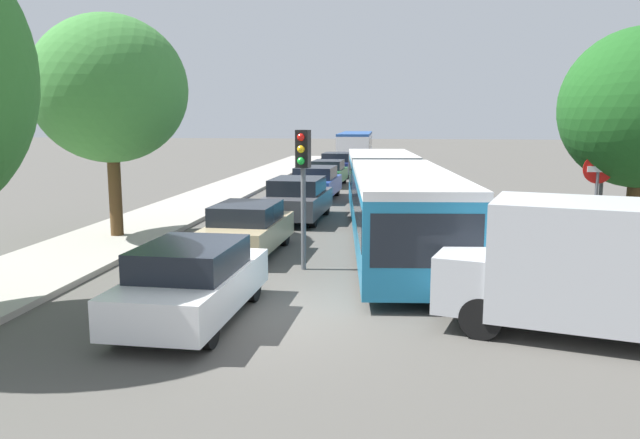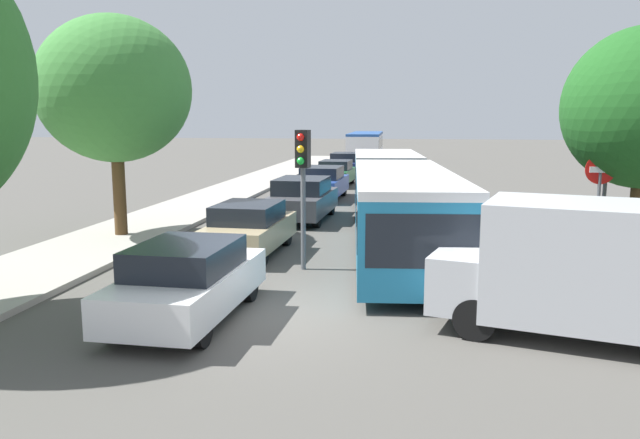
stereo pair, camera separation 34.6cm
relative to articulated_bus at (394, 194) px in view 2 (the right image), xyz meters
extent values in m
plane|color=#4F4C47|center=(-1.88, -8.20, -1.36)|extent=(200.00, 200.00, 0.00)
cube|color=#9E998E|center=(-8.40, 12.89, -1.29)|extent=(3.20, 52.17, 0.14)
cube|color=teal|center=(0.34, -3.40, -0.15)|extent=(3.24, 9.04, 1.91)
cube|color=black|center=(0.34, -3.40, 0.20)|extent=(3.23, 8.69, 0.84)
cube|color=silver|center=(0.34, -3.40, 0.90)|extent=(3.24, 9.04, 0.19)
cube|color=teal|center=(-0.49, 4.93, -0.15)|extent=(2.96, 6.26, 1.91)
cube|color=black|center=(-0.49, 4.93, 0.20)|extent=(2.96, 6.02, 0.84)
cube|color=silver|center=(-0.49, 4.93, 0.90)|extent=(2.96, 6.26, 0.19)
cylinder|color=black|center=(-0.15, 1.46, -0.15)|extent=(1.84, 1.10, 1.76)
cube|color=black|center=(0.78, -7.77, 0.08)|extent=(2.09, 0.30, 1.02)
cylinder|color=black|center=(1.61, -6.12, -0.89)|extent=(0.37, 0.95, 0.93)
cylinder|color=black|center=(-0.37, -6.32, -0.89)|extent=(0.37, 0.95, 0.93)
cylinder|color=black|center=(1.05, -0.49, -0.89)|extent=(0.37, 0.95, 0.93)
cylinder|color=black|center=(-0.93, -0.69, -0.89)|extent=(0.37, 0.95, 0.93)
cylinder|color=black|center=(0.50, 5.03, -0.89)|extent=(0.37, 0.95, 0.93)
cylinder|color=black|center=(-1.49, 4.83, -0.89)|extent=(0.37, 0.95, 0.93)
cube|color=silver|center=(-3.61, 33.97, -0.10)|extent=(2.82, 11.42, 1.97)
cube|color=black|center=(-3.61, 33.97, 0.26)|extent=(2.83, 10.85, 0.83)
cube|color=#234C93|center=(-3.61, 33.97, 0.99)|extent=(2.82, 11.42, 0.20)
cylinder|color=black|center=(-4.77, 37.69, -0.86)|extent=(0.32, 0.99, 0.99)
cylinder|color=black|center=(-2.65, 37.74, -0.86)|extent=(0.32, 0.99, 0.99)
cylinder|color=black|center=(-4.57, 30.54, -0.86)|extent=(0.32, 0.99, 0.99)
cylinder|color=black|center=(-2.46, 30.59, -0.86)|extent=(0.32, 0.99, 0.99)
cube|color=white|center=(-3.45, -8.56, -0.76)|extent=(1.90, 4.22, 0.67)
cube|color=black|center=(-3.45, -8.66, -0.17)|extent=(1.70, 2.24, 0.52)
cylinder|color=black|center=(-4.15, -7.20, -1.04)|extent=(0.24, 0.64, 0.64)
cylinder|color=black|center=(-2.66, -7.25, -1.04)|extent=(0.24, 0.64, 0.64)
cylinder|color=black|center=(-4.24, -9.87, -1.04)|extent=(0.24, 0.64, 0.64)
cylinder|color=black|center=(-2.75, -9.92, -1.04)|extent=(0.24, 0.64, 0.64)
cube|color=tan|center=(-3.83, -2.92, -0.78)|extent=(1.85, 4.09, 0.65)
cube|color=black|center=(-3.83, -3.02, -0.20)|extent=(1.64, 2.17, 0.50)
cylinder|color=black|center=(-4.50, -1.61, -1.05)|extent=(0.23, 0.62, 0.62)
cylinder|color=black|center=(-3.06, -1.65, -1.05)|extent=(0.23, 0.62, 0.62)
cylinder|color=black|center=(-4.59, -4.19, -1.05)|extent=(0.23, 0.62, 0.62)
cylinder|color=black|center=(-3.15, -4.24, -1.05)|extent=(0.23, 0.62, 0.62)
cube|color=#47474C|center=(-3.40, 2.87, -0.72)|extent=(2.03, 4.51, 0.72)
cube|color=black|center=(-3.41, 2.76, -0.09)|extent=(1.81, 2.39, 0.55)
cylinder|color=black|center=(-4.15, 4.32, -1.02)|extent=(0.26, 0.68, 0.68)
cylinder|color=black|center=(-2.57, 4.27, -1.02)|extent=(0.26, 0.68, 0.68)
cylinder|color=black|center=(-4.24, 1.47, -1.02)|extent=(0.26, 0.68, 0.68)
cylinder|color=black|center=(-2.66, 1.42, -1.02)|extent=(0.26, 0.68, 0.68)
cube|color=#284799|center=(-3.57, 8.82, -0.74)|extent=(1.97, 4.36, 0.70)
cube|color=black|center=(-3.57, 8.72, -0.13)|extent=(1.75, 2.31, 0.53)
cylinder|color=black|center=(-4.28, 10.22, -1.03)|extent=(0.25, 0.66, 0.66)
cylinder|color=black|center=(-2.75, 10.17, -1.03)|extent=(0.25, 0.66, 0.66)
cylinder|color=black|center=(-4.38, 7.47, -1.03)|extent=(0.25, 0.66, 0.66)
cylinder|color=black|center=(-2.85, 7.42, -1.03)|extent=(0.25, 0.66, 0.66)
cube|color=#236638|center=(-3.68, 14.65, -0.79)|extent=(1.83, 4.06, 0.65)
cube|color=black|center=(-3.69, 14.55, -0.21)|extent=(1.63, 2.15, 0.50)
cylinder|color=black|center=(-4.35, 15.95, -1.05)|extent=(0.23, 0.62, 0.61)
cylinder|color=black|center=(-2.93, 15.90, -1.05)|extent=(0.23, 0.62, 0.61)
cylinder|color=black|center=(-4.44, 13.39, -1.05)|extent=(0.23, 0.62, 0.61)
cylinder|color=black|center=(-3.01, 13.34, -1.05)|extent=(0.23, 0.62, 0.61)
cube|color=navy|center=(-3.74, 20.18, -0.74)|extent=(1.98, 4.38, 0.70)
cube|color=black|center=(-3.75, 20.08, -0.12)|extent=(1.76, 2.32, 0.54)
cylinder|color=black|center=(-4.47, 21.59, -1.03)|extent=(0.25, 0.67, 0.66)
cylinder|color=black|center=(-2.93, 21.54, -1.03)|extent=(0.25, 0.67, 0.66)
cylinder|color=black|center=(-4.56, 18.83, -1.03)|extent=(0.25, 0.67, 0.66)
cylinder|color=black|center=(-3.02, 18.77, -1.03)|extent=(0.25, 0.67, 0.66)
cube|color=#B7BABF|center=(3.92, -8.62, -0.05)|extent=(4.48, 3.00, 2.00)
cube|color=#B7BABF|center=(1.50, -7.97, -0.52)|extent=(1.36, 2.07, 1.00)
cylinder|color=black|center=(1.67, -8.88, -1.00)|extent=(0.76, 0.42, 0.72)
cylinder|color=black|center=(2.11, -7.26, -1.00)|extent=(0.76, 0.42, 0.72)
cylinder|color=#56595E|center=(-2.05, -4.47, 0.34)|extent=(0.12, 0.12, 3.40)
cube|color=black|center=(-2.05, -4.47, 1.59)|extent=(0.36, 0.30, 0.90)
sphere|color=red|center=(-2.08, -4.62, 1.87)|extent=(0.18, 0.18, 0.18)
sphere|color=#EAAD14|center=(-2.08, -4.62, 1.59)|extent=(0.18, 0.18, 0.18)
sphere|color=green|center=(-2.08, -4.62, 1.31)|extent=(0.18, 0.18, 0.18)
cylinder|color=#56595E|center=(4.96, -3.57, -0.16)|extent=(0.08, 0.08, 2.40)
cylinder|color=red|center=(4.96, -3.57, 1.11)|extent=(0.70, 0.03, 0.70)
cube|color=white|center=(4.96, -3.59, 1.11)|extent=(0.50, 0.04, 0.14)
cylinder|color=#56595E|center=(5.48, -2.19, 0.44)|extent=(0.10, 0.10, 3.60)
cube|color=#197A38|center=(5.48, -2.19, 1.94)|extent=(0.19, 1.40, 0.28)
cube|color=#197A38|center=(5.48, -2.19, 1.60)|extent=(0.19, 1.40, 0.28)
cube|color=#197A38|center=(5.48, -2.19, 1.26)|extent=(0.19, 1.40, 0.28)
cylinder|color=#51381E|center=(-8.29, -1.44, 0.09)|extent=(0.38, 0.38, 2.90)
ellipsoid|color=#3D7F38|center=(-8.29, -1.44, 3.16)|extent=(4.56, 4.56, 4.33)
cylinder|color=#51381E|center=(6.06, -2.93, -0.13)|extent=(0.36, 0.36, 2.46)
camera|label=1|loc=(0.29, -19.22, 2.33)|focal=35.00mm
camera|label=2|loc=(0.63, -19.17, 2.33)|focal=35.00mm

